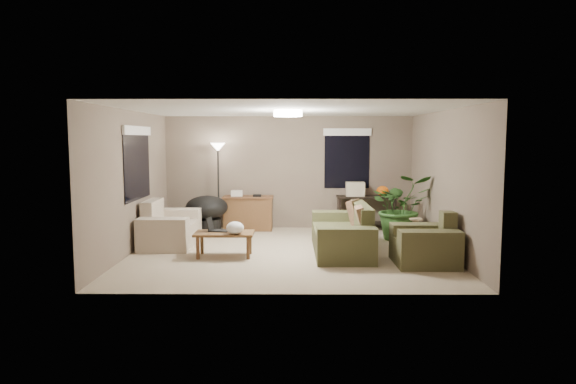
{
  "coord_description": "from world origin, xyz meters",
  "views": [
    {
      "loc": [
        0.06,
        -8.97,
        2.01
      ],
      "look_at": [
        0.0,
        0.2,
        1.05
      ],
      "focal_mm": 32.0,
      "sensor_mm": 36.0,
      "label": 1
    }
  ],
  "objects_px": {
    "armchair": "(425,246)",
    "papasan_chair": "(207,211)",
    "houseplant": "(401,214)",
    "main_sofa": "(344,236)",
    "loveseat": "(169,229)",
    "coffee_table": "(224,236)",
    "console_table": "(366,210)",
    "floor_lamp": "(218,158)",
    "cat_scratching_post": "(415,233)",
    "desk": "(248,213)"
  },
  "relations": [
    {
      "from": "desk",
      "to": "armchair",
      "type": "bearing_deg",
      "value": -44.66
    },
    {
      "from": "main_sofa",
      "to": "papasan_chair",
      "type": "height_order",
      "value": "main_sofa"
    },
    {
      "from": "houseplant",
      "to": "main_sofa",
      "type": "bearing_deg",
      "value": -138.0
    },
    {
      "from": "desk",
      "to": "papasan_chair",
      "type": "distance_m",
      "value": 0.93
    },
    {
      "from": "coffee_table",
      "to": "desk",
      "type": "height_order",
      "value": "desk"
    },
    {
      "from": "coffee_table",
      "to": "console_table",
      "type": "bearing_deg",
      "value": 43.09
    },
    {
      "from": "coffee_table",
      "to": "papasan_chair",
      "type": "xyz_separation_m",
      "value": [
        -0.66,
        2.21,
        0.11
      ]
    },
    {
      "from": "papasan_chair",
      "to": "houseplant",
      "type": "relative_size",
      "value": 0.85
    },
    {
      "from": "loveseat",
      "to": "floor_lamp",
      "type": "relative_size",
      "value": 0.84
    },
    {
      "from": "desk",
      "to": "cat_scratching_post",
      "type": "distance_m",
      "value": 3.64
    },
    {
      "from": "coffee_table",
      "to": "papasan_chair",
      "type": "distance_m",
      "value": 2.31
    },
    {
      "from": "main_sofa",
      "to": "loveseat",
      "type": "bearing_deg",
      "value": 169.25
    },
    {
      "from": "loveseat",
      "to": "cat_scratching_post",
      "type": "relative_size",
      "value": 3.2
    },
    {
      "from": "papasan_chair",
      "to": "cat_scratching_post",
      "type": "xyz_separation_m",
      "value": [
        4.17,
        -1.15,
        -0.25
      ]
    },
    {
      "from": "main_sofa",
      "to": "loveseat",
      "type": "xyz_separation_m",
      "value": [
        -3.25,
        0.62,
        0.0
      ]
    },
    {
      "from": "main_sofa",
      "to": "desk",
      "type": "xyz_separation_m",
      "value": [
        -1.88,
        2.19,
        0.08
      ]
    },
    {
      "from": "desk",
      "to": "console_table",
      "type": "relative_size",
      "value": 0.85
    },
    {
      "from": "houseplant",
      "to": "cat_scratching_post",
      "type": "relative_size",
      "value": 2.62
    },
    {
      "from": "houseplant",
      "to": "cat_scratching_post",
      "type": "bearing_deg",
      "value": -66.67
    },
    {
      "from": "papasan_chair",
      "to": "houseplant",
      "type": "bearing_deg",
      "value": -10.15
    },
    {
      "from": "main_sofa",
      "to": "armchair",
      "type": "xyz_separation_m",
      "value": [
        1.22,
        -0.87,
        0.0
      ]
    },
    {
      "from": "coffee_table",
      "to": "houseplant",
      "type": "height_order",
      "value": "houseplant"
    },
    {
      "from": "armchair",
      "to": "coffee_table",
      "type": "distance_m",
      "value": 3.33
    },
    {
      "from": "loveseat",
      "to": "armchair",
      "type": "bearing_deg",
      "value": -18.42
    },
    {
      "from": "console_table",
      "to": "houseplant",
      "type": "relative_size",
      "value": 0.99
    },
    {
      "from": "houseplant",
      "to": "loveseat",
      "type": "bearing_deg",
      "value": -173.58
    },
    {
      "from": "cat_scratching_post",
      "to": "console_table",
      "type": "bearing_deg",
      "value": 114.57
    },
    {
      "from": "armchair",
      "to": "cat_scratching_post",
      "type": "bearing_deg",
      "value": 82.17
    },
    {
      "from": "loveseat",
      "to": "papasan_chair",
      "type": "height_order",
      "value": "loveseat"
    },
    {
      "from": "armchair",
      "to": "console_table",
      "type": "bearing_deg",
      "value": 99.09
    },
    {
      "from": "armchair",
      "to": "cat_scratching_post",
      "type": "distance_m",
      "value": 1.58
    },
    {
      "from": "armchair",
      "to": "papasan_chair",
      "type": "distance_m",
      "value": 4.8
    },
    {
      "from": "armchair",
      "to": "cat_scratching_post",
      "type": "xyz_separation_m",
      "value": [
        0.21,
        1.56,
        -0.08
      ]
    },
    {
      "from": "armchair",
      "to": "main_sofa",
      "type": "bearing_deg",
      "value": 144.51
    },
    {
      "from": "armchair",
      "to": "coffee_table",
      "type": "height_order",
      "value": "armchair"
    },
    {
      "from": "papasan_chair",
      "to": "loveseat",
      "type": "bearing_deg",
      "value": -113.17
    },
    {
      "from": "armchair",
      "to": "desk",
      "type": "height_order",
      "value": "armchair"
    },
    {
      "from": "coffee_table",
      "to": "papasan_chair",
      "type": "relative_size",
      "value": 0.9
    },
    {
      "from": "houseplant",
      "to": "coffee_table",
      "type": "bearing_deg",
      "value": -155.76
    },
    {
      "from": "coffee_table",
      "to": "floor_lamp",
      "type": "bearing_deg",
      "value": 100.2
    },
    {
      "from": "papasan_chair",
      "to": "floor_lamp",
      "type": "distance_m",
      "value": 1.18
    },
    {
      "from": "floor_lamp",
      "to": "main_sofa",
      "type": "bearing_deg",
      "value": -39.98
    },
    {
      "from": "floor_lamp",
      "to": "houseplant",
      "type": "bearing_deg",
      "value": -14.64
    },
    {
      "from": "papasan_chair",
      "to": "cat_scratching_post",
      "type": "distance_m",
      "value": 4.33
    },
    {
      "from": "armchair",
      "to": "cat_scratching_post",
      "type": "height_order",
      "value": "armchair"
    },
    {
      "from": "desk",
      "to": "console_table",
      "type": "distance_m",
      "value": 2.6
    },
    {
      "from": "loveseat",
      "to": "main_sofa",
      "type": "bearing_deg",
      "value": -10.75
    },
    {
      "from": "armchair",
      "to": "papasan_chair",
      "type": "relative_size",
      "value": 0.9
    },
    {
      "from": "loveseat",
      "to": "papasan_chair",
      "type": "distance_m",
      "value": 1.34
    },
    {
      "from": "main_sofa",
      "to": "loveseat",
      "type": "distance_m",
      "value": 3.31
    }
  ]
}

